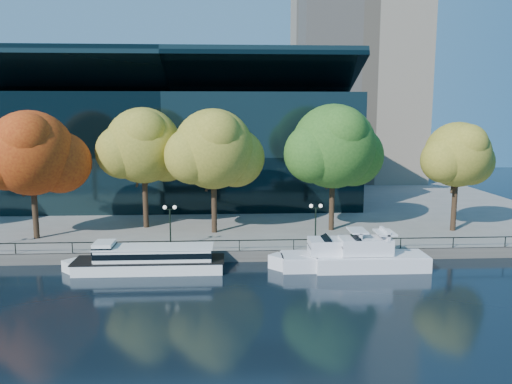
{
  "coord_description": "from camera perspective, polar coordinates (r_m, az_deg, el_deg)",
  "views": [
    {
      "loc": [
        4.21,
        -40.97,
        13.42
      ],
      "look_at": [
        6.78,
        8.0,
        5.66
      ],
      "focal_mm": 35.0,
      "sensor_mm": 36.0,
      "label": 1
    }
  ],
  "objects": [
    {
      "name": "railing",
      "position": [
        45.88,
        -8.21,
        -5.59
      ],
      "size": [
        88.2,
        0.08,
        0.99
      ],
      "color": "black",
      "rests_on": "promenade"
    },
    {
      "name": "office_tower",
      "position": [
        100.8,
        11.4,
        20.04
      ],
      "size": [
        22.5,
        22.5,
        65.9
      ],
      "color": "gray",
      "rests_on": "ground"
    },
    {
      "name": "convention_building",
      "position": [
        73.38,
        -9.46,
        5.03
      ],
      "size": [
        50.0,
        24.57,
        21.43
      ],
      "color": "black",
      "rests_on": "ground"
    },
    {
      "name": "cruiser_far",
      "position": [
        44.56,
        12.38,
        -7.22
      ],
      "size": [
        10.96,
        3.04,
        3.58
      ],
      "color": "white",
      "rests_on": "ground"
    },
    {
      "name": "lamp_1",
      "position": [
        46.77,
        -9.81,
        -2.78
      ],
      "size": [
        1.26,
        0.36,
        4.03
      ],
      "color": "black",
      "rests_on": "promenade"
    },
    {
      "name": "tree_3",
      "position": [
        51.58,
        -4.7,
        4.72
      ],
      "size": [
        10.35,
        8.48,
        12.92
      ],
      "color": "black",
      "rests_on": "promenade"
    },
    {
      "name": "tree_5",
      "position": [
        56.46,
        22.17,
        3.82
      ],
      "size": [
        8.51,
        6.98,
        11.54
      ],
      "color": "black",
      "rests_on": "promenade"
    },
    {
      "name": "tree_4",
      "position": [
        53.17,
        9.01,
        4.97
      ],
      "size": [
        11.07,
        9.08,
        13.41
      ],
      "color": "black",
      "rests_on": "promenade"
    },
    {
      "name": "cruiser_near",
      "position": [
        44.44,
        9.23,
        -7.27
      ],
      "size": [
        11.83,
        3.05,
        3.43
      ],
      "color": "white",
      "rests_on": "ground"
    },
    {
      "name": "tree_2",
      "position": [
        55.05,
        -12.58,
        5.02
      ],
      "size": [
        10.19,
        8.35,
        13.06
      ],
      "color": "black",
      "rests_on": "promenade"
    },
    {
      "name": "tour_boat",
      "position": [
        44.05,
        -12.51,
        -7.44
      ],
      "size": [
        13.9,
        3.1,
        2.64
      ],
      "color": "white",
      "rests_on": "ground"
    },
    {
      "name": "lamp_2",
      "position": [
        47.12,
        6.84,
        -2.63
      ],
      "size": [
        1.26,
        0.36,
        4.03
      ],
      "color": "black",
      "rests_on": "promenade"
    },
    {
      "name": "ground",
      "position": [
        43.31,
        -8.54,
        -9.16
      ],
      "size": [
        160.0,
        160.0,
        0.0
      ],
      "primitive_type": "plane",
      "color": "black",
      "rests_on": "ground"
    },
    {
      "name": "promenade",
      "position": [
        78.53,
        -6.04,
        -0.53
      ],
      "size": [
        90.0,
        67.08,
        1.0
      ],
      "color": "slate",
      "rests_on": "ground"
    },
    {
      "name": "tree_1",
      "position": [
        53.53,
        -24.17,
        3.89
      ],
      "size": [
        10.42,
        8.54,
        12.74
      ],
      "color": "black",
      "rests_on": "promenade"
    }
  ]
}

